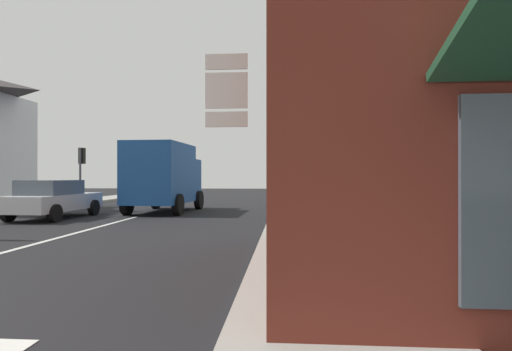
{
  "coord_description": "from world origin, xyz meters",
  "views": [
    {
      "loc": [
        5.93,
        -3.7,
        1.61
      ],
      "look_at": [
        4.82,
        11.29,
        1.64
      ],
      "focal_mm": 28.49,
      "sensor_mm": 36.0,
      "label": 1
    }
  ],
  "objects": [
    {
      "name": "sidewalk_right",
      "position": [
        6.44,
        8.0,
        0.07
      ],
      "size": [
        2.25,
        44.0,
        0.14
      ],
      "primitive_type": "cube",
      "color": "gray",
      "rests_on": "ground"
    },
    {
      "name": "delivery_truck",
      "position": [
        0.46,
        14.21,
        1.65
      ],
      "size": [
        2.65,
        5.08,
        3.05
      ],
      "color": "#19478C",
      "rests_on": "ground"
    },
    {
      "name": "sedan_far",
      "position": [
        -2.96,
        11.21,
        0.76
      ],
      "size": [
        2.08,
        4.25,
        1.47
      ],
      "color": "#B7BABF",
      "rests_on": "ground"
    },
    {
      "name": "route_sign_post",
      "position": [
        5.81,
        1.0,
        1.91
      ],
      "size": [
        1.66,
        0.14,
        3.2
      ],
      "color": "brown",
      "rests_on": "ground"
    },
    {
      "name": "traffic_light_near_right",
      "position": [
        5.62,
        11.87,
        2.8
      ],
      "size": [
        0.3,
        0.49,
        3.79
      ],
      "color": "#47474C",
      "rests_on": "ground"
    },
    {
      "name": "ground_plane",
      "position": [
        0.0,
        10.0,
        0.0
      ],
      "size": [
        80.0,
        80.0,
        0.0
      ],
      "primitive_type": "plane",
      "color": "black"
    },
    {
      "name": "lane_centre_stripe",
      "position": [
        0.0,
        6.0,
        0.01
      ],
      "size": [
        0.16,
        12.0,
        0.01
      ],
      "primitive_type": "cube",
      "color": "silver",
      "rests_on": "ground"
    },
    {
      "name": "traffic_light_far_left",
      "position": [
        -5.62,
        18.46,
        2.39
      ],
      "size": [
        0.3,
        0.49,
        3.23
      ],
      "color": "#47474C",
      "rests_on": "ground"
    }
  ]
}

